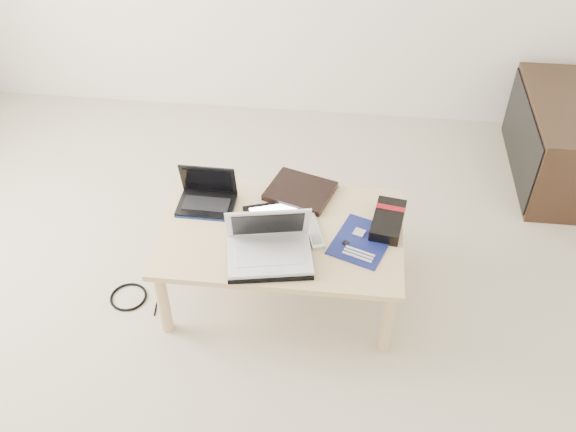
# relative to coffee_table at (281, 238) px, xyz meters

# --- Properties ---
(ground) EXTENTS (4.00, 4.00, 0.00)m
(ground) POSITION_rel_coffee_table_xyz_m (-0.31, -0.36, -0.35)
(ground) COLOR beige
(ground) RESTS_ON ground
(coffee_table) EXTENTS (1.10, 0.70, 0.40)m
(coffee_table) POSITION_rel_coffee_table_xyz_m (0.00, 0.00, 0.00)
(coffee_table) COLOR #E1B687
(coffee_table) RESTS_ON ground
(media_cabinet) EXTENTS (0.41, 0.90, 0.50)m
(media_cabinet) POSITION_rel_coffee_table_xyz_m (1.47, 1.09, -0.10)
(media_cabinet) COLOR #382516
(media_cabinet) RESTS_ON ground
(book) EXTENTS (0.36, 0.33, 0.03)m
(book) POSITION_rel_coffee_table_xyz_m (0.06, 0.27, 0.06)
(book) COLOR black
(book) RESTS_ON coffee_table
(netbook) EXTENTS (0.27, 0.20, 0.19)m
(netbook) POSITION_rel_coffee_table_xyz_m (-0.37, 0.15, 0.09)
(netbook) COLOR black
(netbook) RESTS_ON coffee_table
(tablet) EXTENTS (0.33, 0.29, 0.01)m
(tablet) POSITION_rel_coffee_table_xyz_m (-0.04, 0.07, 0.06)
(tablet) COLOR black
(tablet) RESTS_ON coffee_table
(remote) EXTENTS (0.12, 0.25, 0.02)m
(remote) POSITION_rel_coffee_table_xyz_m (0.15, 0.01, 0.06)
(remote) COLOR #BCBDC1
(remote) RESTS_ON coffee_table
(neoprene_sleeve) EXTENTS (0.40, 0.32, 0.02)m
(neoprene_sleeve) POSITION_rel_coffee_table_xyz_m (-0.03, -0.19, 0.06)
(neoprene_sleeve) COLOR black
(neoprene_sleeve) RESTS_ON coffee_table
(white_laptop) EXTENTS (0.40, 0.32, 0.24)m
(white_laptop) POSITION_rel_coffee_table_xyz_m (-0.03, -0.17, 0.12)
(white_laptop) COLOR white
(white_laptop) RESTS_ON neoprene_sleeve
(motherboard) EXTENTS (0.32, 0.36, 0.01)m
(motherboard) POSITION_rel_coffee_table_xyz_m (0.37, -0.04, 0.05)
(motherboard) COLOR #0C164D
(motherboard) RESTS_ON coffee_table
(gpu_box) EXTENTS (0.17, 0.28, 0.06)m
(gpu_box) POSITION_rel_coffee_table_xyz_m (0.48, 0.09, 0.08)
(gpu_box) COLOR black
(gpu_box) RESTS_ON coffee_table
(cable_coil) EXTENTS (0.12, 0.12, 0.01)m
(cable_coil) POSITION_rel_coffee_table_xyz_m (-0.09, -0.00, 0.05)
(cable_coil) COLOR black
(cable_coil) RESTS_ON coffee_table
(floor_cable_coil) EXTENTS (0.23, 0.23, 0.01)m
(floor_cable_coil) POSITION_rel_coffee_table_xyz_m (-0.74, -0.14, -0.35)
(floor_cable_coil) COLOR black
(floor_cable_coil) RESTS_ON ground
(floor_cable_trail) EXTENTS (0.05, 0.36, 0.01)m
(floor_cable_trail) POSITION_rel_coffee_table_xyz_m (-0.60, -0.06, -0.35)
(floor_cable_trail) COLOR black
(floor_cable_trail) RESTS_ON ground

